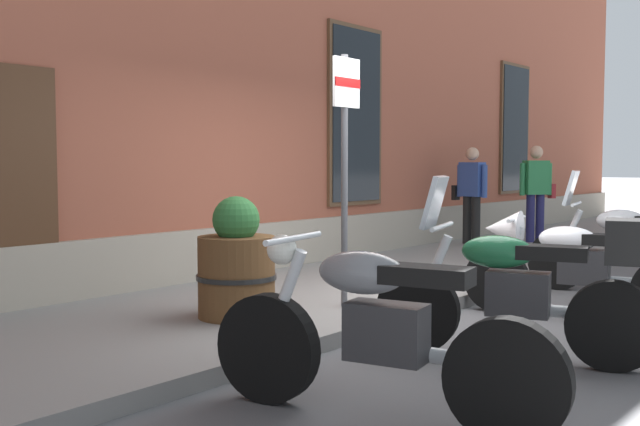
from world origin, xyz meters
TOP-DOWN VIEW (x-y plane):
  - ground_plane at (0.00, 0.00)m, footprint 140.00×140.00m
  - sidewalk at (0.00, 1.40)m, footprint 32.16×2.81m
  - motorcycle_grey_naked at (-2.51, -1.15)m, footprint 0.69×2.07m
  - motorcycle_green_touring at (-0.82, -1.29)m, footprint 0.89×1.96m
  - motorcycle_white_sport at (0.88, -0.95)m, footprint 0.70×2.10m
  - pedestrian_blue_top at (4.94, 2.17)m, footprint 0.28×0.66m
  - pedestrian_striped_shirt at (5.92, 1.50)m, footprint 0.59×0.43m
  - parking_sign at (-0.51, 0.59)m, footprint 0.36×0.07m
  - barrel_planter at (-1.45, 1.02)m, footprint 0.68×0.68m

SIDE VIEW (x-z plane):
  - ground_plane at x=0.00m, z-range 0.00..0.00m
  - sidewalk at x=0.00m, z-range 0.00..0.13m
  - motorcycle_grey_naked at x=-2.51m, z-range -0.01..1.01m
  - motorcycle_white_sport at x=0.88m, z-range 0.05..1.03m
  - barrel_planter at x=-1.45m, z-range 0.04..1.07m
  - motorcycle_green_touring at x=-0.82m, z-range -0.11..1.23m
  - pedestrian_blue_top at x=4.94m, z-range 0.21..1.77m
  - pedestrian_striped_shirt at x=5.92m, z-range 0.22..1.81m
  - parking_sign at x=-0.51m, z-range 0.47..2.74m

